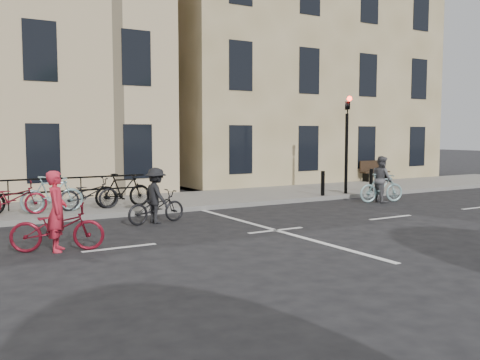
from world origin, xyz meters
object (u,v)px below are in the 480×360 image
bench (374,170)px  cyclist_grey (382,184)px  traffic_light (347,132)px  cyclist_pink (57,223)px  cyclist_dark (156,201)px

bench → cyclist_grey: 6.94m
traffic_light → cyclist_pink: (-11.39, -3.99, -1.88)m
cyclist_pink → cyclist_grey: bearing=-60.0°
traffic_light → cyclist_pink: size_ratio=1.98×
bench → traffic_light: bearing=-144.8°
bench → cyclist_grey: cyclist_grey is taller
cyclist_dark → cyclist_grey: bearing=-97.9°
bench → cyclist_dark: size_ratio=0.91×
traffic_light → bench: size_ratio=2.44×
bench → cyclist_pink: cyclist_pink is taller
bench → cyclist_dark: (-13.16, -5.20, -0.08)m
traffic_light → cyclist_grey: bearing=-86.6°
cyclist_grey → cyclist_dark: cyclist_grey is taller
traffic_light → bench: (4.80, 3.39, -1.78)m
cyclist_pink → cyclist_dark: size_ratio=1.13×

